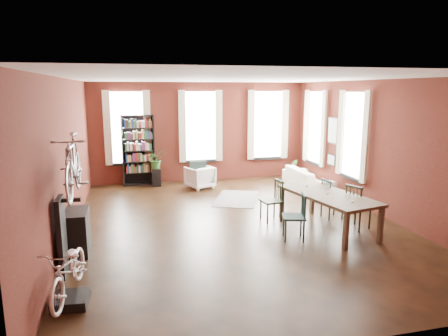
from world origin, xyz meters
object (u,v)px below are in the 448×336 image
object	(u,v)px
bookshelf	(139,150)
bike_trainer	(71,300)
bicycle_floor	(67,246)
dining_chair_a	(294,217)
dining_chair_d	(332,199)
console_table	(77,232)
plant_stand	(157,177)
dining_chair_c	(358,207)
white_armchair	(200,176)
cream_sofa	(308,175)
dining_table	(327,211)
dining_chair_b	(271,201)

from	to	relation	value
bookshelf	bike_trainer	distance (m)	7.29
bike_trainer	bicycle_floor	bearing A→B (deg)	60.12
dining_chair_a	bicycle_floor	world-z (taller)	bicycle_floor
dining_chair_d	console_table	bearing A→B (deg)	93.53
dining_chair_d	plant_stand	bearing A→B (deg)	38.05
dining_chair_c	dining_chair_d	xyz separation A→B (m)	(-0.18, 0.79, -0.03)
bicycle_floor	white_armchair	bearing A→B (deg)	73.44
bookshelf	white_armchair	bearing A→B (deg)	-26.33
bookshelf	white_armchair	size ratio (longest dim) A/B	2.97
bike_trainer	plant_stand	bearing A→B (deg)	76.14
dining_chair_c	dining_chair_d	bearing A→B (deg)	-10.28
dining_chair_c	console_table	xyz separation A→B (m)	(-5.74, 0.05, -0.09)
dining_chair_d	plant_stand	size ratio (longest dim) A/B	1.69
cream_sofa	dining_chair_d	bearing A→B (deg)	166.35
bike_trainer	bicycle_floor	size ratio (longest dim) A/B	0.32
dining_chair_a	plant_stand	world-z (taller)	dining_chair_a
white_armchair	dining_chair_c	bearing A→B (deg)	97.11
dining_chair_d	bicycle_floor	size ratio (longest dim) A/B	0.63
bike_trainer	bicycle_floor	distance (m)	0.80
dining_chair_a	white_armchair	distance (m)	4.76
bookshelf	bike_trainer	world-z (taller)	bookshelf
console_table	dining_chair_c	bearing A→B (deg)	-0.46
dining_table	cream_sofa	world-z (taller)	cream_sofa
cream_sofa	bicycle_floor	world-z (taller)	bicycle_floor
dining_chair_d	bike_trainer	size ratio (longest dim) A/B	1.96
bookshelf	plant_stand	distance (m)	1.01
dining_chair_d	bicycle_floor	world-z (taller)	bicycle_floor
dining_table	bicycle_floor	distance (m)	5.37
dining_chair_b	dining_chair_c	xyz separation A→B (m)	(1.64, -0.94, 0.02)
dining_table	bookshelf	size ratio (longest dim) A/B	1.05
bookshelf	cream_sofa	world-z (taller)	bookshelf
dining_chair_b	cream_sofa	distance (m)	3.36
dining_chair_c	bicycle_floor	bearing A→B (deg)	85.04
dining_chair_b	plant_stand	size ratio (longest dim) A/B	1.71
white_armchair	bicycle_floor	distance (m)	6.91
dining_chair_d	cream_sofa	world-z (taller)	dining_chair_d
cream_sofa	bike_trainer	xyz separation A→B (m)	(-6.12, -5.42, -0.34)
dining_chair_b	plant_stand	xyz separation A→B (m)	(-2.32, 4.01, -0.20)
bookshelf	console_table	world-z (taller)	bookshelf
bike_trainer	console_table	distance (m)	1.95
dining_chair_d	white_armchair	distance (m)	4.36
dining_chair_a	bicycle_floor	bearing A→B (deg)	-52.97
dining_chair_a	white_armchair	size ratio (longest dim) A/B	1.28
bike_trainer	console_table	world-z (taller)	console_table
cream_sofa	dining_chair_a	bearing A→B (deg)	151.27
dining_chair_c	plant_stand	size ratio (longest dim) A/B	1.78
dining_chair_a	dining_chair_d	xyz separation A→B (m)	(1.42, 1.06, -0.01)
bike_trainer	dining_chair_a	bearing A→B (deg)	21.71
dining_chair_b	plant_stand	distance (m)	4.64
dining_chair_a	plant_stand	size ratio (longest dim) A/B	1.73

